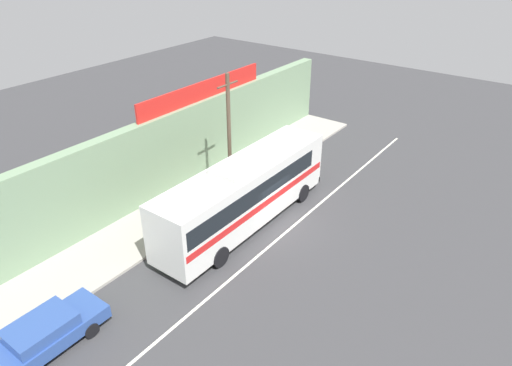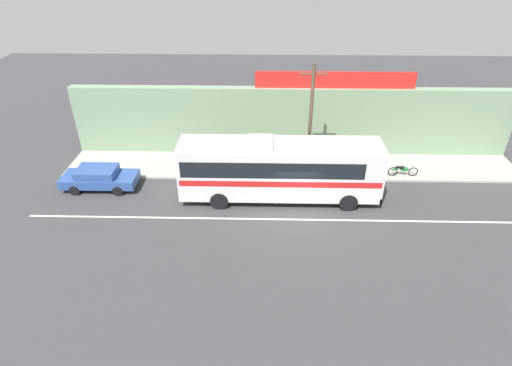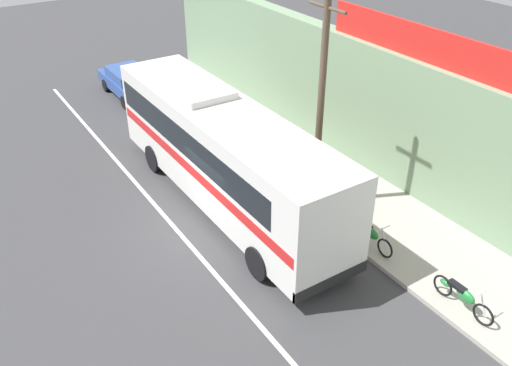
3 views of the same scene
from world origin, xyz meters
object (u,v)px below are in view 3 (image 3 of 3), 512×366
at_px(motorcycle_orange, 369,233).
at_px(motorcycle_purple, 462,296).
at_px(utility_pole, 321,102).
at_px(pedestrian_far_right, 248,114).
at_px(intercity_bus, 223,149).
at_px(parked_car, 130,82).

xyz_separation_m(motorcycle_orange, motorcycle_purple, (3.36, 0.17, 0.00)).
bearing_deg(utility_pole, pedestrian_far_right, 171.84).
distance_m(intercity_bus, motorcycle_purple, 8.61).
bearing_deg(pedestrian_far_right, motorcycle_purple, -3.55).
height_order(intercity_bus, parked_car, intercity_bus).
distance_m(parked_car, utility_pole, 13.35).
bearing_deg(motorcycle_purple, pedestrian_far_right, 176.45).
bearing_deg(parked_car, utility_pole, 7.17).
distance_m(utility_pole, motorcycle_orange, 4.34).
xyz_separation_m(intercity_bus, motorcycle_purple, (8.08, 2.57, -1.50)).
bearing_deg(intercity_bus, parked_car, 175.41).
relative_size(utility_pole, motorcycle_purple, 3.76).
relative_size(intercity_bus, utility_pole, 1.59).
xyz_separation_m(intercity_bus, parked_car, (-10.95, 0.88, -1.33)).
bearing_deg(intercity_bus, pedestrian_far_right, 137.74).
distance_m(intercity_bus, utility_pole, 3.64).
bearing_deg(intercity_bus, motorcycle_purple, 17.63).
bearing_deg(utility_pole, motorcycle_purple, 0.64).
height_order(intercity_bus, utility_pole, utility_pole).
height_order(motorcycle_orange, pedestrian_far_right, pedestrian_far_right).
height_order(utility_pole, motorcycle_purple, utility_pole).
height_order(utility_pole, motorcycle_orange, utility_pole).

